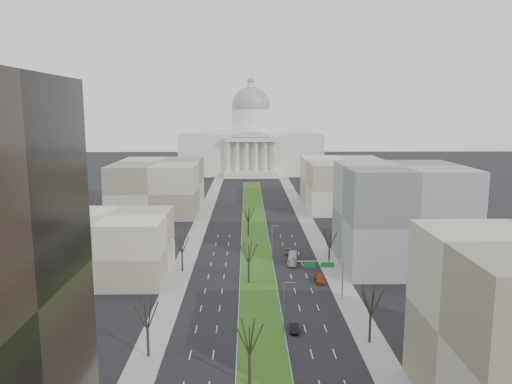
{
  "coord_description": "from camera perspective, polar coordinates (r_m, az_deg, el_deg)",
  "views": [
    {
      "loc": [
        -2.25,
        -22.26,
        36.79
      ],
      "look_at": [
        0.18,
        114.33,
        14.2
      ],
      "focal_mm": 35.0,
      "sensor_mm": 36.0,
      "label": 1
    }
  ],
  "objects": [
    {
      "name": "building_far_right",
      "position": [
        192.95,
        10.13,
        0.96
      ],
      "size": [
        30.0,
        40.0,
        18.0
      ],
      "primitive_type": "cube",
      "color": "tan",
      "rests_on": "ground"
    },
    {
      "name": "mast_arm_signs",
      "position": [
        98.52,
        8.33,
        -8.86
      ],
      "size": [
        9.12,
        0.24,
        8.09
      ],
      "color": "gray",
      "rests_on": "ground"
    },
    {
      "name": "tree_right_far",
      "position": [
        119.79,
        8.4,
        -5.35
      ],
      "size": [
        5.04,
        5.04,
        9.07
      ],
      "color": "black",
      "rests_on": "ground"
    },
    {
      "name": "ground",
      "position": [
        146.96,
        -0.11,
        -5.11
      ],
      "size": [
        600.0,
        600.0,
        0.0
      ],
      "primitive_type": "plane",
      "color": "black",
      "rests_on": "ground"
    },
    {
      "name": "box_van",
      "position": [
        122.43,
        4.2,
        -7.56
      ],
      "size": [
        2.74,
        8.4,
        2.3
      ],
      "primitive_type": "imported",
      "rotation": [
        0.0,
        0.0,
        -0.1
      ],
      "color": "silver",
      "rests_on": "ground"
    },
    {
      "name": "tree_left_mid",
      "position": [
        77.77,
        -12.36,
        -13.37
      ],
      "size": [
        5.4,
        5.4,
        9.72
      ],
      "color": "black",
      "rests_on": "ground"
    },
    {
      "name": "median",
      "position": [
        145.96,
        -0.1,
        -5.17
      ],
      "size": [
        8.0,
        222.03,
        0.2
      ],
      "color": "#999993",
      "rests_on": "ground"
    },
    {
      "name": "sidewalk_left",
      "position": [
        123.82,
        -8.12,
        -7.96
      ],
      "size": [
        5.0,
        330.0,
        0.15
      ],
      "primitive_type": "cube",
      "color": "gray",
      "rests_on": "ground"
    },
    {
      "name": "capitol",
      "position": [
        292.58,
        -0.58,
        5.37
      ],
      "size": [
        80.0,
        46.0,
        55.0
      ],
      "color": "beige",
      "rests_on": "ground"
    },
    {
      "name": "building_grey_right",
      "position": [
        122.41,
        16.25,
        -2.68
      ],
      "size": [
        28.0,
        26.0,
        24.0
      ],
      "primitive_type": "cube",
      "color": "slate",
      "rests_on": "ground"
    },
    {
      "name": "tree_median_b",
      "position": [
        106.52,
        -0.85,
        -6.86
      ],
      "size": [
        5.4,
        5.4,
        9.72
      ],
      "color": "black",
      "rests_on": "ground"
    },
    {
      "name": "streetlamp_median_b",
      "position": [
        83.84,
        3.25,
        -13.05
      ],
      "size": [
        1.9,
        0.2,
        9.16
      ],
      "color": "gray",
      "rests_on": "ground"
    },
    {
      "name": "sidewalk_right",
      "position": [
        124.46,
        8.24,
        -7.87
      ],
      "size": [
        5.0,
        330.0,
        0.15
      ],
      "primitive_type": "cube",
      "color": "gray",
      "rests_on": "ground"
    },
    {
      "name": "tree_median_c",
      "position": [
        145.35,
        -0.9,
        -2.44
      ],
      "size": [
        5.4,
        5.4,
        9.72
      ],
      "color": "black",
      "rests_on": "ground"
    },
    {
      "name": "car_grey_far",
      "position": [
        130.02,
        3.76,
        -6.78
      ],
      "size": [
        2.09,
        4.52,
        1.26
      ],
      "primitive_type": "imported",
      "rotation": [
        0.0,
        0.0,
        0.0
      ],
      "color": "#4D4E54",
      "rests_on": "ground"
    },
    {
      "name": "car_red",
      "position": [
        110.15,
        7.3,
        -9.81
      ],
      "size": [
        2.16,
        5.0,
        1.44
      ],
      "primitive_type": "imported",
      "rotation": [
        0.0,
        0.0,
        0.03
      ],
      "color": "maroon",
      "rests_on": "ground"
    },
    {
      "name": "streetlamp_median_c",
      "position": [
        121.7,
        1.86,
        -5.85
      ],
      "size": [
        1.9,
        0.2,
        9.16
      ],
      "color": "gray",
      "rests_on": "ground"
    },
    {
      "name": "tree_left_far",
      "position": [
        115.23,
        -8.48,
        -5.78
      ],
      "size": [
        5.28,
        5.28,
        9.5
      ],
      "color": "black",
      "rests_on": "ground"
    },
    {
      "name": "tree_right_mid",
      "position": [
        82.29,
        13.01,
        -11.97
      ],
      "size": [
        5.52,
        5.52,
        9.94
      ],
      "color": "black",
      "rests_on": "ground"
    },
    {
      "name": "building_beige_left",
      "position": [
        115.5,
        -16.51,
        -5.96
      ],
      "size": [
        26.0,
        22.0,
        14.0
      ],
      "primitive_type": "cube",
      "color": "tan",
      "rests_on": "ground"
    },
    {
      "name": "car_black",
      "position": [
        87.07,
        4.36,
        -15.16
      ],
      "size": [
        1.52,
        4.07,
        1.33
      ],
      "primitive_type": "imported",
      "rotation": [
        0.0,
        0.0,
        -0.03
      ],
      "color": "black",
      "rests_on": "ground"
    },
    {
      "name": "building_far_left",
      "position": [
        187.26,
        -11.08,
        0.68
      ],
      "size": [
        30.0,
        40.0,
        18.0
      ],
      "primitive_type": "cube",
      "color": "gray",
      "rests_on": "ground"
    },
    {
      "name": "tree_median_a",
      "position": [
        69.03,
        -0.74,
        -16.18
      ],
      "size": [
        5.4,
        5.4,
        9.72
      ],
      "color": "black",
      "rests_on": "ground"
    }
  ]
}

